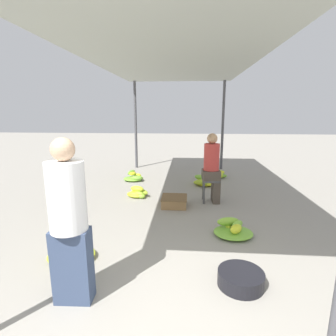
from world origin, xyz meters
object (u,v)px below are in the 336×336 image
(banana_pile_left_0, at_px, (71,253))
(banana_pile_right_0, at_px, (233,230))
(vendor_foreground, at_px, (69,221))
(banana_pile_left_1, at_px, (138,193))
(stool, at_px, (211,184))
(basin_black, at_px, (241,279))
(banana_pile_right_1, at_px, (218,174))
(crate_near, at_px, (174,201))
(banana_pile_right_2, at_px, (205,181))
(vendor_seated, at_px, (212,167))
(banana_pile_left_2, at_px, (134,177))

(banana_pile_left_0, xyz_separation_m, banana_pile_right_0, (2.10, 0.77, 0.01))
(vendor_foreground, bearing_deg, banana_pile_left_1, 89.56)
(stool, relative_size, banana_pile_right_0, 0.83)
(basin_black, distance_m, banana_pile_right_1, 4.60)
(crate_near, bearing_deg, stool, 23.18)
(stool, xyz_separation_m, banana_pile_right_2, (-0.04, 1.24, -0.28))
(banana_pile_left_1, bearing_deg, stool, -7.11)
(basin_black, distance_m, banana_pile_left_1, 3.21)
(banana_pile_right_0, bearing_deg, vendor_seated, 97.52)
(crate_near, bearing_deg, vendor_foreground, -107.31)
(banana_pile_left_0, relative_size, banana_pile_right_1, 1.24)
(stool, xyz_separation_m, banana_pile_right_0, (0.21, -1.45, -0.29))
(vendor_seated, bearing_deg, banana_pile_left_1, 172.94)
(banana_pile_right_1, bearing_deg, banana_pile_right_2, -118.82)
(vendor_seated, distance_m, banana_pile_left_1, 1.66)
(vendor_seated, distance_m, crate_near, 1.01)
(stool, bearing_deg, basin_black, -87.59)
(vendor_seated, height_order, banana_pile_left_1, vendor_seated)
(banana_pile_right_2, bearing_deg, banana_pile_left_1, -144.18)
(stool, height_order, banana_pile_left_1, stool)
(stool, xyz_separation_m, crate_near, (-0.71, -0.30, -0.28))
(vendor_seated, height_order, banana_pile_right_1, vendor_seated)
(banana_pile_left_2, distance_m, banana_pile_right_2, 1.84)
(vendor_seated, height_order, banana_pile_right_2, vendor_seated)
(basin_black, height_order, banana_pile_right_0, banana_pile_right_0)
(banana_pile_left_0, relative_size, banana_pile_right_2, 0.95)
(banana_pile_right_0, relative_size, banana_pile_right_1, 1.21)
(banana_pile_left_1, relative_size, banana_pile_right_0, 0.83)
(banana_pile_left_0, bearing_deg, crate_near, 58.26)
(vendor_foreground, bearing_deg, banana_pile_left_2, 94.26)
(banana_pile_left_1, bearing_deg, banana_pile_left_0, -99.23)
(banana_pile_left_2, height_order, banana_pile_right_2, banana_pile_left_2)
(vendor_foreground, relative_size, banana_pile_right_0, 2.76)
(banana_pile_left_0, bearing_deg, stool, 49.54)
(basin_black, relative_size, banana_pile_right_0, 0.84)
(banana_pile_left_0, height_order, banana_pile_right_0, banana_pile_right_0)
(vendor_foreground, bearing_deg, basin_black, 11.63)
(banana_pile_right_1, xyz_separation_m, crate_near, (-1.09, -2.31, 0.00))
(banana_pile_left_2, relative_size, banana_pile_right_0, 0.94)
(vendor_seated, height_order, crate_near, vendor_seated)
(stool, bearing_deg, banana_pile_left_0, -130.46)
(banana_pile_left_0, xyz_separation_m, banana_pile_left_2, (0.04, 3.71, 0.02))
(banana_pile_right_0, bearing_deg, basin_black, -95.14)
(banana_pile_right_1, relative_size, crate_near, 0.97)
(vendor_foreground, relative_size, banana_pile_left_0, 2.71)
(banana_pile_left_1, relative_size, banana_pile_right_1, 1.01)
(banana_pile_left_1, bearing_deg, basin_black, -59.91)
(banana_pile_left_2, relative_size, banana_pile_right_2, 0.87)
(stool, distance_m, basin_black, 2.61)
(banana_pile_right_1, bearing_deg, banana_pile_left_1, -136.03)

